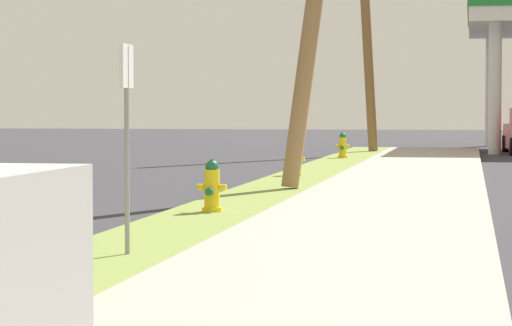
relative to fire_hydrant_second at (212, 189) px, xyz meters
The scene contains 5 objects.
fire_hydrant_second is the anchor object (origin of this frame).
fire_hydrant_third 8.97m from the fire_hydrant_second, 90.97° to the left, with size 0.42×0.37×0.74m.
fire_hydrant_fourth 17.94m from the fire_hydrant_second, 90.27° to the left, with size 0.42×0.37×0.74m.
utility_pole_background 23.43m from the fire_hydrant_second, 89.73° to the left, with size 1.23×1.48×9.90m.
street_sign_post 4.98m from the fire_hydrant_second, 87.52° to the right, with size 0.05×0.36×2.12m.
Camera 1 is at (4.31, -3.43, 1.60)m, focal length 81.40 mm.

